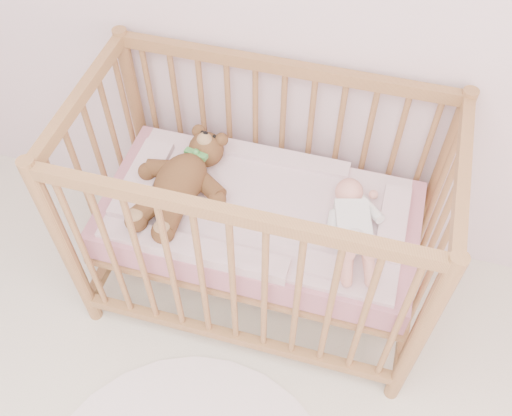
% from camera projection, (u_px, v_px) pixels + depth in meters
% --- Properties ---
extents(crib, '(1.36, 0.76, 1.00)m').
position_uv_depth(crib, '(259.00, 217.00, 2.23)').
color(crib, '#AC8048').
rests_on(crib, floor).
extents(mattress, '(1.22, 0.62, 0.13)m').
position_uv_depth(mattress, '(259.00, 220.00, 2.24)').
color(mattress, '#C57B8B').
rests_on(mattress, crib).
extents(blanket, '(1.10, 0.58, 0.06)m').
position_uv_depth(blanket, '(260.00, 208.00, 2.18)').
color(blanket, pink).
rests_on(blanket, mattress).
extents(baby, '(0.35, 0.52, 0.11)m').
position_uv_depth(baby, '(353.00, 220.00, 2.05)').
color(baby, white).
rests_on(baby, blanket).
extents(teddy_bear, '(0.50, 0.63, 0.16)m').
position_uv_depth(teddy_bear, '(181.00, 181.00, 2.15)').
color(teddy_bear, brown).
rests_on(teddy_bear, blanket).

